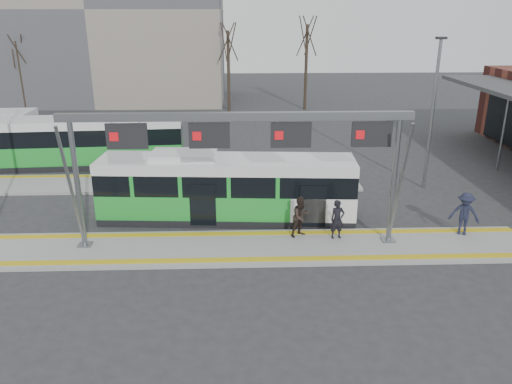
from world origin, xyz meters
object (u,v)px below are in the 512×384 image
hero_bus (226,189)px  passenger_a (337,219)px  passenger_b (301,217)px  passenger_c (464,214)px  gantry (241,141)px

hero_bus → passenger_a: hero_bus is taller
hero_bus → passenger_b: bearing=-33.6°
hero_bus → passenger_b: 3.86m
passenger_a → passenger_c: passenger_c is taller
gantry → passenger_a: 5.10m
gantry → passenger_b: size_ratio=7.74×
gantry → passenger_a: (3.83, 0.37, -3.35)m
passenger_b → passenger_c: 6.66m
passenger_b → passenger_c: size_ratio=0.93×
gantry → passenger_b: bearing=14.7°
passenger_a → passenger_b: passenger_b is taller
passenger_b → passenger_c: passenger_c is taller
hero_bus → passenger_c: hero_bus is taller
hero_bus → passenger_a: 5.20m
passenger_c → passenger_a: bearing=-152.2°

